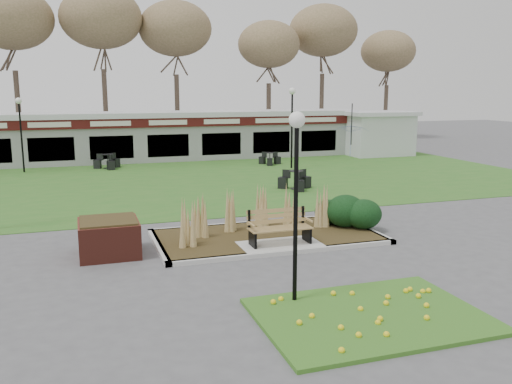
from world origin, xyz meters
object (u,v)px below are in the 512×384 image
object	(u,v)px
lamp_post_far_right	(292,110)
lamp_post_far_left	(20,118)
park_bench	(279,226)
bistro_set_d	(296,183)
food_pavilion	(164,135)
service_hut	(377,133)
bistro_set_b	(108,164)
brick_planter	(109,237)
lamp_post_near_left	(296,166)
patio_umbrella	(351,141)
bistro_set_c	(270,160)

from	to	relation	value
lamp_post_far_right	lamp_post_far_left	size ratio (longest dim) A/B	1.13
park_bench	bistro_set_d	size ratio (longest dim) A/B	1.14
food_pavilion	service_hut	xyz separation A→B (m)	(13.50, -1.96, -0.03)
park_bench	bistro_set_b	distance (m)	17.12
park_bench	brick_planter	bearing A→B (deg)	170.31
lamp_post_near_left	patio_umbrella	distance (m)	19.35
bistro_set_b	bistro_set_c	distance (m)	8.92
bistro_set_b	bistro_set_d	xyz separation A→B (m)	(7.28, -8.88, 0.01)
bistro_set_d	park_bench	bearing A→B (deg)	-115.46
lamp_post_near_left	bistro_set_d	world-z (taller)	lamp_post_near_left
bistro_set_c	bistro_set_d	size ratio (longest dim) A/B	0.85
bistro_set_b	bistro_set_c	xyz separation A→B (m)	(8.83, -1.24, -0.03)
park_bench	bistro_set_b	bearing A→B (deg)	101.90
food_pavilion	lamp_post_far_left	bearing A→B (deg)	-159.02
lamp_post_far_left	patio_umbrella	bearing A→B (deg)	-13.49
bistro_set_d	patio_umbrella	size ratio (longest dim) A/B	0.62
bistro_set_d	brick_planter	bearing A→B (deg)	-138.84
brick_planter	bistro_set_d	world-z (taller)	brick_planter
brick_planter	service_hut	world-z (taller)	service_hut
bistro_set_d	lamp_post_far_left	bearing A→B (deg)	142.28
park_bench	lamp_post_far_left	xyz separation A→B (m)	(-7.73, 16.75, 2.20)
park_bench	patio_umbrella	world-z (taller)	patio_umbrella
service_hut	lamp_post_far_right	size ratio (longest dim) A/B	1.02
bistro_set_c	lamp_post_near_left	bearing A→B (deg)	-108.33
lamp_post_far_left	bistro_set_b	xyz separation A→B (m)	(4.20, 0.00, -2.50)
brick_planter	lamp_post_far_right	world-z (taller)	lamp_post_far_right
lamp_post_far_right	bistro_set_d	distance (m)	6.97
park_bench	food_pavilion	xyz separation A→B (m)	(0.00, 19.71, 0.89)
patio_umbrella	lamp_post_far_left	bearing A→B (deg)	166.51
food_pavilion	lamp_post_far_right	world-z (taller)	lamp_post_far_right
park_bench	patio_umbrella	bearing A→B (deg)	54.94
bistro_set_b	bistro_set_d	bearing A→B (deg)	-50.64
lamp_post_far_right	bistro_set_c	xyz separation A→B (m)	(-0.65, 1.67, -2.90)
lamp_post_far_right	bistro_set_d	size ratio (longest dim) A/B	2.90
bistro_set_b	service_hut	bearing A→B (deg)	3.36
lamp_post_near_left	bistro_set_b	bearing A→B (deg)	96.82
service_hut	bistro_set_b	size ratio (longest dim) A/B	3.06
service_hut	lamp_post_far_right	xyz separation A→B (m)	(-7.55, -3.91, 1.70)
patio_umbrella	brick_planter	bearing A→B (deg)	-138.04
lamp_post_near_left	patio_umbrella	size ratio (longest dim) A/B	1.60
patio_umbrella	bistro_set_c	bearing A→B (deg)	142.84
lamp_post_far_right	bistro_set_d	world-z (taller)	lamp_post_far_right
bistro_set_c	bistro_set_d	bearing A→B (deg)	-101.49
lamp_post_near_left	park_bench	bearing A→B (deg)	73.94
lamp_post_far_right	brick_planter	bearing A→B (deg)	-128.34
park_bench	lamp_post_far_left	size ratio (longest dim) A/B	0.45
park_bench	bistro_set_c	bearing A→B (deg)	71.13
lamp_post_far_right	service_hut	bearing A→B (deg)	27.39
patio_umbrella	bistro_set_b	bearing A→B (deg)	162.23
food_pavilion	brick_planter	bearing A→B (deg)	-103.06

